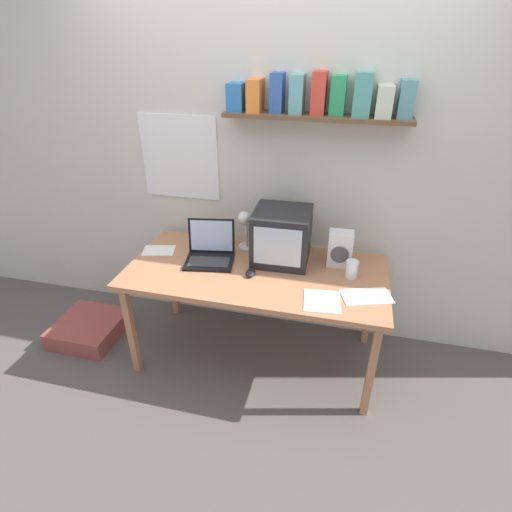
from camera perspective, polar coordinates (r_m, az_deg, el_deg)
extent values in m
plane|color=#5B5350|center=(3.02, 0.00, -13.85)|extent=(12.00, 12.00, 0.00)
cube|color=silver|center=(2.77, 2.41, 13.34)|extent=(5.60, 0.06, 2.60)
cube|color=white|center=(2.93, -10.84, 13.63)|extent=(0.56, 0.01, 0.58)
cube|color=brown|center=(2.54, 8.54, 19.06)|extent=(1.12, 0.18, 0.02)
cube|color=#2F71B7|center=(2.63, -2.77, 21.75)|extent=(0.10, 0.14, 0.16)
cube|color=orange|center=(2.59, -0.09, 21.96)|extent=(0.08, 0.16, 0.19)
cube|color=#345BA9|center=(2.58, 3.07, 22.28)|extent=(0.07, 0.12, 0.22)
cube|color=#60A6AA|center=(2.55, 5.92, 22.03)|extent=(0.08, 0.14, 0.22)
cube|color=#D14031|center=(2.54, 9.00, 22.01)|extent=(0.08, 0.13, 0.24)
cube|color=#2B9D5D|center=(2.54, 11.64, 21.58)|extent=(0.09, 0.11, 0.22)
cube|color=teal|center=(2.52, 15.00, 21.40)|extent=(0.10, 0.15, 0.24)
cube|color=beige|center=(2.53, 17.86, 20.29)|extent=(0.09, 0.16, 0.17)
cube|color=#5A949D|center=(2.54, 20.68, 20.25)|extent=(0.08, 0.13, 0.20)
cube|color=#B87953|center=(2.58, 0.00, -2.27)|extent=(1.66, 0.80, 0.03)
cube|color=#B87953|center=(2.80, -17.43, -10.09)|extent=(0.04, 0.05, 0.70)
cube|color=#B87953|center=(2.50, 16.09, -15.56)|extent=(0.04, 0.05, 0.70)
cube|color=#B87953|center=(3.27, -11.79, -2.96)|extent=(0.04, 0.05, 0.70)
cube|color=#B87953|center=(3.02, 16.00, -6.63)|extent=(0.04, 0.05, 0.70)
cube|color=#232326|center=(2.61, 3.70, 2.90)|extent=(0.37, 0.36, 0.35)
cube|color=silver|center=(2.45, 3.06, 1.25)|extent=(0.30, 0.02, 0.25)
cube|color=black|center=(2.65, -6.68, -0.80)|extent=(0.35, 0.29, 0.02)
cube|color=#38383A|center=(2.63, -6.76, -0.81)|extent=(0.28, 0.17, 0.00)
cube|color=black|center=(2.71, -6.37, 2.93)|extent=(0.31, 0.09, 0.24)
cube|color=#B6CFF3|center=(2.71, -6.37, 2.93)|extent=(0.28, 0.08, 0.21)
cylinder|color=silver|center=(2.82, -1.32, 1.34)|extent=(0.12, 0.12, 0.01)
cylinder|color=silver|center=(2.76, -1.35, 3.64)|extent=(0.02, 0.02, 0.24)
sphere|color=silver|center=(2.67, -1.71, 5.46)|extent=(0.09, 0.09, 0.09)
cylinder|color=white|center=(2.53, 13.50, -1.86)|extent=(0.08, 0.08, 0.11)
cylinder|color=#4CC656|center=(2.54, 13.46, -2.16)|extent=(0.07, 0.07, 0.08)
cube|color=white|center=(2.62, 11.91, 1.03)|extent=(0.16, 0.12, 0.23)
cylinder|color=#4C4C51|center=(2.58, 11.86, 0.18)|extent=(0.12, 0.01, 0.11)
ellipsoid|color=black|center=(2.51, -0.79, -2.38)|extent=(0.07, 0.11, 0.03)
cube|color=white|center=(2.31, 9.41, -6.36)|extent=(0.23, 0.24, 0.00)
cube|color=white|center=(2.87, -13.71, 0.79)|extent=(0.25, 0.20, 0.00)
cube|color=white|center=(2.40, 15.51, -5.56)|extent=(0.32, 0.24, 0.00)
cube|color=#9A4643|center=(3.38, -22.72, -9.51)|extent=(0.47, 0.47, 0.14)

